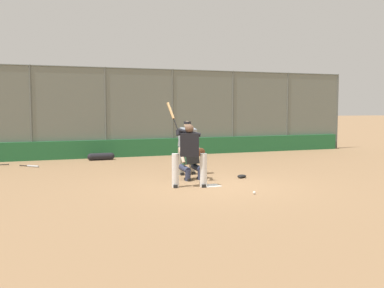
% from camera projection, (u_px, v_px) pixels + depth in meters
% --- Properties ---
extents(ground_plane, '(160.00, 160.00, 0.00)m').
position_uv_depth(ground_plane, '(212.00, 186.00, 11.99)').
color(ground_plane, '#93704C').
extents(home_plate_marker, '(0.43, 0.43, 0.01)m').
position_uv_depth(home_plate_marker, '(212.00, 186.00, 11.99)').
color(home_plate_marker, white).
rests_on(home_plate_marker, ground_plane).
extents(backstop_fence, '(20.52, 0.08, 3.75)m').
position_uv_depth(backstop_fence, '(140.00, 110.00, 19.11)').
color(backstop_fence, '#515651').
rests_on(backstop_fence, ground_plane).
extents(padding_wall, '(20.03, 0.18, 0.74)m').
position_uv_depth(padding_wall, '(141.00, 148.00, 19.15)').
color(padding_wall, '#236638').
rests_on(padding_wall, ground_plane).
extents(bleachers_beyond, '(14.31, 2.50, 1.48)m').
position_uv_depth(bleachers_beyond, '(165.00, 140.00, 22.22)').
color(bleachers_beyond, slate).
rests_on(bleachers_beyond, ground_plane).
extents(batter_at_plate, '(0.90, 0.85, 2.22)m').
position_uv_depth(batter_at_plate, '(189.00, 153.00, 11.74)').
color(batter_at_plate, silver).
rests_on(batter_at_plate, ground_plane).
extents(catcher_behind_plate, '(0.66, 0.77, 1.20)m').
position_uv_depth(catcher_behind_plate, '(191.00, 158.00, 12.98)').
color(catcher_behind_plate, '#2D334C').
rests_on(catcher_behind_plate, ground_plane).
extents(umpire_home, '(0.67, 0.46, 1.67)m').
position_uv_depth(umpire_home, '(187.00, 146.00, 13.89)').
color(umpire_home, gray).
rests_on(umpire_home, ground_plane).
extents(spare_bat_near_backstop, '(0.65, 0.63, 0.07)m').
position_uv_depth(spare_bat_near_backstop, '(32.00, 166.00, 15.74)').
color(spare_bat_near_backstop, black).
rests_on(spare_bat_near_backstop, ground_plane).
extents(fielding_glove_on_dirt, '(0.29, 0.22, 0.10)m').
position_uv_depth(fielding_glove_on_dirt, '(242.00, 176.00, 13.30)').
color(fielding_glove_on_dirt, black).
rests_on(fielding_glove_on_dirt, ground_plane).
extents(baseball_loose, '(0.07, 0.07, 0.07)m').
position_uv_depth(baseball_loose, '(254.00, 193.00, 10.82)').
color(baseball_loose, white).
rests_on(baseball_loose, ground_plane).
extents(equipment_bag_dugout_side, '(1.08, 0.28, 0.28)m').
position_uv_depth(equipment_bag_dugout_side, '(101.00, 157.00, 17.80)').
color(equipment_bag_dugout_side, black).
rests_on(equipment_bag_dugout_side, ground_plane).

